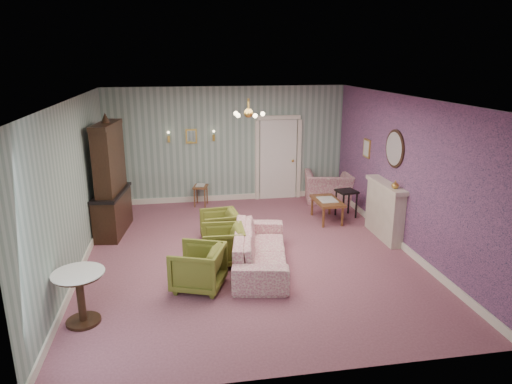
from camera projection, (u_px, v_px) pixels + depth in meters
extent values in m
plane|color=#945669|center=(249.00, 254.00, 8.69)|extent=(7.00, 7.00, 0.00)
plane|color=white|center=(248.00, 98.00, 7.87)|extent=(7.00, 7.00, 0.00)
plane|color=gray|center=(228.00, 145.00, 11.59)|extent=(6.00, 0.00, 6.00)
plane|color=gray|center=(298.00, 262.00, 4.97)|extent=(6.00, 0.00, 6.00)
plane|color=gray|center=(74.00, 188.00, 7.79)|extent=(0.00, 7.00, 7.00)
plane|color=gray|center=(404.00, 173.00, 8.76)|extent=(0.00, 7.00, 7.00)
plane|color=#BC5E96|center=(403.00, 173.00, 8.76)|extent=(0.00, 7.00, 7.00)
imported|color=olive|center=(198.00, 265.00, 7.31)|extent=(0.94, 0.96, 0.78)
imported|color=olive|center=(223.00, 243.00, 8.22)|extent=(0.71, 0.76, 0.76)
imported|color=olive|center=(219.00, 225.00, 9.15)|extent=(0.72, 0.76, 0.72)
imported|color=#A74366|center=(260.00, 243.00, 8.06)|extent=(1.06, 2.38, 0.90)
imported|color=#A74366|center=(329.00, 182.00, 11.74)|extent=(1.30, 0.97, 1.03)
imported|color=gold|center=(395.00, 185.00, 8.80)|extent=(0.15, 0.15, 0.15)
cube|color=maroon|center=(328.00, 185.00, 11.60)|extent=(0.41, 0.28, 0.39)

